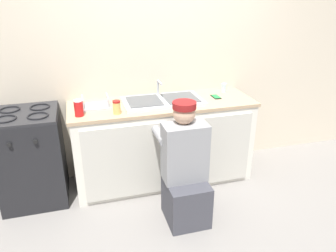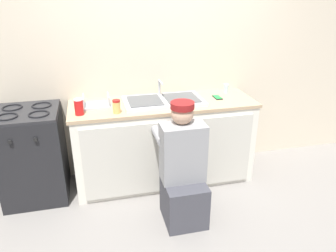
{
  "view_description": "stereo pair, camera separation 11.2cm",
  "coord_description": "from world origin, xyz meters",
  "px_view_note": "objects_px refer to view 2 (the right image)",
  "views": [
    {
      "loc": [
        -0.8,
        -2.74,
        1.98
      ],
      "look_at": [
        0.0,
        0.1,
        0.71
      ],
      "focal_mm": 35.0,
      "sensor_mm": 36.0,
      "label": 1
    },
    {
      "loc": [
        -0.7,
        -2.77,
        1.98
      ],
      "look_at": [
        0.0,
        0.1,
        0.71
      ],
      "focal_mm": 35.0,
      "sensor_mm": 36.0,
      "label": 2
    }
  ],
  "objects_px": {
    "water_glass": "(226,88)",
    "stove_range": "(33,154)",
    "plumber_person": "(183,174)",
    "cell_phone": "(217,97)",
    "dish_rack_tray": "(96,104)",
    "sink_double_basin": "(163,101)",
    "condiment_jar": "(117,107)",
    "soda_cup_red": "(79,107)"
  },
  "relations": [
    {
      "from": "soda_cup_red",
      "to": "stove_range",
      "type": "bearing_deg",
      "value": 162.72
    },
    {
      "from": "condiment_jar",
      "to": "dish_rack_tray",
      "type": "distance_m",
      "value": 0.29
    },
    {
      "from": "plumber_person",
      "to": "soda_cup_red",
      "type": "height_order",
      "value": "plumber_person"
    },
    {
      "from": "plumber_person",
      "to": "soda_cup_red",
      "type": "bearing_deg",
      "value": 147.08
    },
    {
      "from": "water_glass",
      "to": "stove_range",
      "type": "bearing_deg",
      "value": -175.74
    },
    {
      "from": "stove_range",
      "to": "condiment_jar",
      "type": "relative_size",
      "value": 7.21
    },
    {
      "from": "cell_phone",
      "to": "dish_rack_tray",
      "type": "distance_m",
      "value": 1.25
    },
    {
      "from": "sink_double_basin",
      "to": "soda_cup_red",
      "type": "distance_m",
      "value": 0.84
    },
    {
      "from": "sink_double_basin",
      "to": "stove_range",
      "type": "distance_m",
      "value": 1.39
    },
    {
      "from": "soda_cup_red",
      "to": "dish_rack_tray",
      "type": "bearing_deg",
      "value": 50.22
    },
    {
      "from": "sink_double_basin",
      "to": "plumber_person",
      "type": "distance_m",
      "value": 0.83
    },
    {
      "from": "sink_double_basin",
      "to": "plumber_person",
      "type": "height_order",
      "value": "plumber_person"
    },
    {
      "from": "cell_phone",
      "to": "soda_cup_red",
      "type": "relative_size",
      "value": 0.92
    },
    {
      "from": "stove_range",
      "to": "water_glass",
      "type": "bearing_deg",
      "value": 4.26
    },
    {
      "from": "sink_double_basin",
      "to": "plumber_person",
      "type": "relative_size",
      "value": 0.72
    },
    {
      "from": "stove_range",
      "to": "water_glass",
      "type": "relative_size",
      "value": 9.23
    },
    {
      "from": "condiment_jar",
      "to": "water_glass",
      "type": "bearing_deg",
      "value": 15.63
    },
    {
      "from": "sink_double_basin",
      "to": "soda_cup_red",
      "type": "relative_size",
      "value": 5.26
    },
    {
      "from": "sink_double_basin",
      "to": "plumber_person",
      "type": "bearing_deg",
      "value": -88.68
    },
    {
      "from": "cell_phone",
      "to": "dish_rack_tray",
      "type": "relative_size",
      "value": 0.5
    },
    {
      "from": "stove_range",
      "to": "condiment_jar",
      "type": "distance_m",
      "value": 0.98
    },
    {
      "from": "condiment_jar",
      "to": "soda_cup_red",
      "type": "height_order",
      "value": "soda_cup_red"
    },
    {
      "from": "cell_phone",
      "to": "dish_rack_tray",
      "type": "height_order",
      "value": "dish_rack_tray"
    },
    {
      "from": "condiment_jar",
      "to": "dish_rack_tray",
      "type": "xyz_separation_m",
      "value": [
        -0.18,
        0.23,
        -0.04
      ]
    },
    {
      "from": "condiment_jar",
      "to": "soda_cup_red",
      "type": "xyz_separation_m",
      "value": [
        -0.34,
        0.04,
        0.01
      ]
    },
    {
      "from": "plumber_person",
      "to": "soda_cup_red",
      "type": "xyz_separation_m",
      "value": [
        -0.84,
        0.54,
        0.5
      ]
    },
    {
      "from": "plumber_person",
      "to": "cell_phone",
      "type": "bearing_deg",
      "value": 51.01
    },
    {
      "from": "cell_phone",
      "to": "condiment_jar",
      "type": "xyz_separation_m",
      "value": [
        -1.08,
        -0.2,
        0.06
      ]
    },
    {
      "from": "water_glass",
      "to": "soda_cup_red",
      "type": "bearing_deg",
      "value": -168.96
    },
    {
      "from": "dish_rack_tray",
      "to": "stove_range",
      "type": "bearing_deg",
      "value": -176.46
    },
    {
      "from": "condiment_jar",
      "to": "plumber_person",
      "type": "bearing_deg",
      "value": -45.15
    },
    {
      "from": "sink_double_basin",
      "to": "soda_cup_red",
      "type": "xyz_separation_m",
      "value": [
        -0.83,
        -0.15,
        0.06
      ]
    },
    {
      "from": "cell_phone",
      "to": "condiment_jar",
      "type": "height_order",
      "value": "condiment_jar"
    },
    {
      "from": "dish_rack_tray",
      "to": "soda_cup_red",
      "type": "xyz_separation_m",
      "value": [
        -0.16,
        -0.19,
        0.05
      ]
    },
    {
      "from": "stove_range",
      "to": "cell_phone",
      "type": "bearing_deg",
      "value": 0.29
    },
    {
      "from": "sink_double_basin",
      "to": "water_glass",
      "type": "distance_m",
      "value": 0.76
    },
    {
      "from": "dish_rack_tray",
      "to": "soda_cup_red",
      "type": "relative_size",
      "value": 1.84
    },
    {
      "from": "water_glass",
      "to": "cell_phone",
      "type": "bearing_deg",
      "value": -137.0
    },
    {
      "from": "plumber_person",
      "to": "dish_rack_tray",
      "type": "relative_size",
      "value": 3.94
    },
    {
      "from": "dish_rack_tray",
      "to": "sink_double_basin",
      "type": "bearing_deg",
      "value": -3.27
    },
    {
      "from": "sink_double_basin",
      "to": "dish_rack_tray",
      "type": "xyz_separation_m",
      "value": [
        -0.67,
        0.04,
        0.01
      ]
    },
    {
      "from": "stove_range",
      "to": "cell_phone",
      "type": "distance_m",
      "value": 1.95
    }
  ]
}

